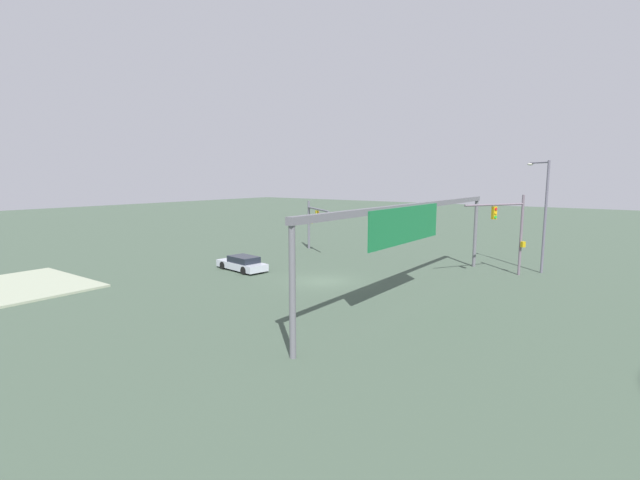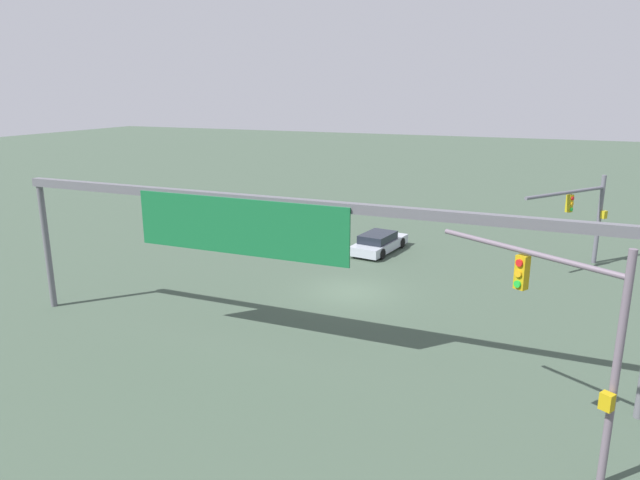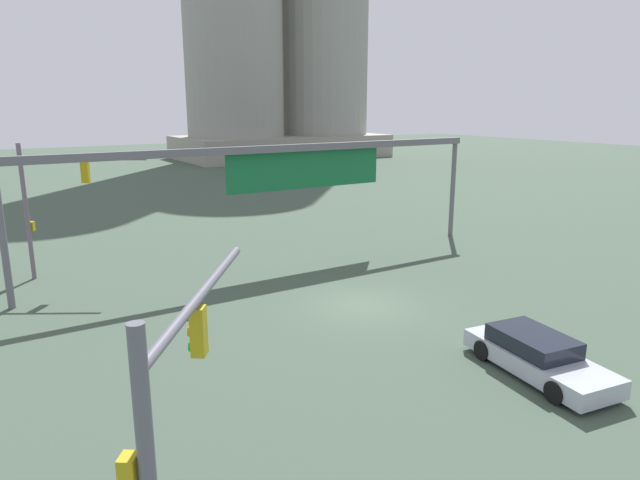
{
  "view_description": "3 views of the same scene",
  "coord_description": "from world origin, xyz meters",
  "px_view_note": "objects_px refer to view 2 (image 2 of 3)",
  "views": [
    {
      "loc": [
        25.62,
        18.65,
        7.56
      ],
      "look_at": [
        1.98,
        1.16,
        3.38
      ],
      "focal_mm": 24.79,
      "sensor_mm": 36.0,
      "label": 1
    },
    {
      "loc": [
        -9.16,
        25.46,
        9.79
      ],
      "look_at": [
        1.28,
        0.84,
        2.74
      ],
      "focal_mm": 32.34,
      "sensor_mm": 36.0,
      "label": 2
    },
    {
      "loc": [
        -12.95,
        -17.3,
        7.9
      ],
      "look_at": [
        -0.27,
        2.81,
        2.17
      ],
      "focal_mm": 31.65,
      "sensor_mm": 36.0,
      "label": 3
    }
  ],
  "objects_px": {
    "traffic_signal_near_corner": "(585,209)",
    "sedan_car_approaching": "(379,243)",
    "fire_hydrant_on_curb": "(215,205)",
    "traffic_signal_opposite_side": "(573,323)"
  },
  "relations": [
    {
      "from": "traffic_signal_near_corner",
      "to": "sedan_car_approaching",
      "type": "height_order",
      "value": "traffic_signal_near_corner"
    },
    {
      "from": "sedan_car_approaching",
      "to": "fire_hydrant_on_curb",
      "type": "distance_m",
      "value": 17.41
    },
    {
      "from": "traffic_signal_near_corner",
      "to": "sedan_car_approaching",
      "type": "distance_m",
      "value": 11.77
    },
    {
      "from": "traffic_signal_opposite_side",
      "to": "fire_hydrant_on_curb",
      "type": "height_order",
      "value": "traffic_signal_opposite_side"
    },
    {
      "from": "traffic_signal_opposite_side",
      "to": "fire_hydrant_on_curb",
      "type": "distance_m",
      "value": 36.51
    },
    {
      "from": "traffic_signal_opposite_side",
      "to": "sedan_car_approaching",
      "type": "relative_size",
      "value": 1.26
    },
    {
      "from": "traffic_signal_near_corner",
      "to": "fire_hydrant_on_curb",
      "type": "distance_m",
      "value": 28.11
    },
    {
      "from": "traffic_signal_near_corner",
      "to": "fire_hydrant_on_curb",
      "type": "xyz_separation_m",
      "value": [
        27.48,
        -5.16,
        -2.88
      ]
    },
    {
      "from": "traffic_signal_near_corner",
      "to": "traffic_signal_opposite_side",
      "type": "relative_size",
      "value": 0.87
    },
    {
      "from": "sedan_car_approaching",
      "to": "fire_hydrant_on_curb",
      "type": "xyz_separation_m",
      "value": [
        16.13,
        -6.54,
        -0.09
      ]
    }
  ]
}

